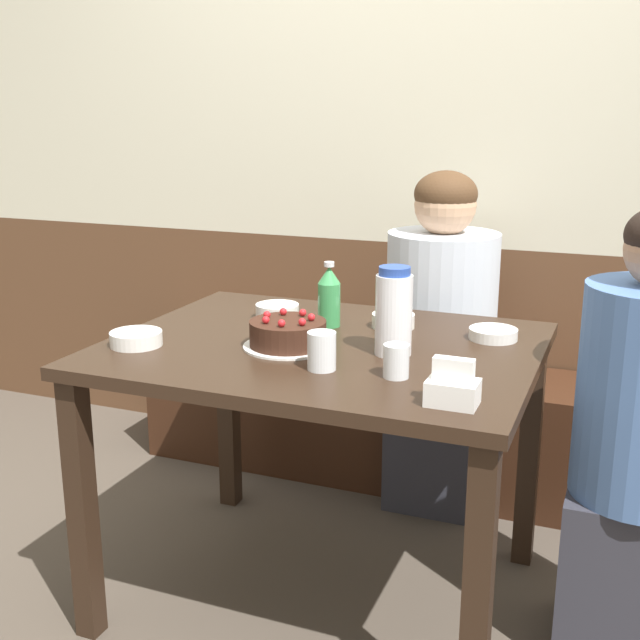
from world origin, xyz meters
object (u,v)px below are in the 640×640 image
(bowl_rice_small, at_px, (136,339))
(glass_water_tall, at_px, (396,361))
(bench_seat, at_px, (403,423))
(water_pitcher, at_px, (394,312))
(birthday_cake, at_px, (288,334))
(glass_tumbler_short, at_px, (322,351))
(person_teal_shirt, at_px, (440,342))
(bowl_sauce_shallow, at_px, (393,321))
(soju_bottle, at_px, (329,296))
(napkin_holder, at_px, (453,388))
(bowl_side_dish, at_px, (277,311))
(bowl_soup_white, at_px, (493,334))

(bowl_rice_small, distance_m, glass_water_tall, 0.72)
(bench_seat, distance_m, water_pitcher, 1.10)
(birthday_cake, height_order, water_pitcher, water_pitcher)
(bench_seat, bearing_deg, bowl_rice_small, -113.85)
(bench_seat, bearing_deg, water_pitcher, -76.55)
(glass_tumbler_short, bearing_deg, person_teal_shirt, 85.24)
(bowl_sauce_shallow, bearing_deg, soju_bottle, -162.73)
(bowl_sauce_shallow, bearing_deg, glass_water_tall, -72.33)
(soju_bottle, height_order, bowl_sauce_shallow, soju_bottle)
(glass_water_tall, relative_size, person_teal_shirt, 0.07)
(soju_bottle, xyz_separation_m, glass_water_tall, (0.31, -0.37, -0.05))
(bench_seat, xyz_separation_m, napkin_holder, (0.43, -1.16, 0.58))
(soju_bottle, bearing_deg, glass_water_tall, -49.66)
(bowl_sauce_shallow, bearing_deg, person_teal_shirt, 86.77)
(bench_seat, distance_m, person_teal_shirt, 0.42)
(water_pitcher, height_order, glass_tumbler_short, water_pitcher)
(birthday_cake, xyz_separation_m, person_teal_shirt, (0.23, 0.79, -0.21))
(water_pitcher, height_order, bowl_side_dish, water_pitcher)
(soju_bottle, bearing_deg, bowl_soup_white, 4.83)
(napkin_holder, bearing_deg, person_teal_shirt, 104.66)
(water_pitcher, height_order, bowl_sauce_shallow, water_pitcher)
(bowl_side_dish, height_order, bowl_sauce_shallow, bowl_side_dish)
(soju_bottle, xyz_separation_m, napkin_holder, (0.48, -0.50, -0.05))
(glass_tumbler_short, bearing_deg, birthday_cake, 137.57)
(bench_seat, bearing_deg, glass_water_tall, -75.57)
(bowl_rice_small, height_order, bowl_side_dish, bowl_side_dish)
(water_pitcher, bearing_deg, birthday_cake, -170.56)
(bowl_sauce_shallow, relative_size, person_teal_shirt, 0.10)
(napkin_holder, distance_m, bowl_sauce_shallow, 0.63)
(soju_bottle, xyz_separation_m, person_teal_shirt, (0.21, 0.54, -0.26))
(napkin_holder, relative_size, glass_tumbler_short, 1.17)
(bench_seat, relative_size, glass_water_tall, 25.52)
(bench_seat, relative_size, bowl_soup_white, 15.43)
(bench_seat, bearing_deg, glass_tumbler_short, -85.62)
(birthday_cake, height_order, soju_bottle, soju_bottle)
(birthday_cake, relative_size, glass_water_tall, 2.99)
(bowl_rice_small, relative_size, glass_tumbler_short, 1.48)
(napkin_holder, bearing_deg, soju_bottle, 133.77)
(bench_seat, relative_size, birthday_cake, 8.53)
(water_pitcher, distance_m, glass_tumbler_short, 0.23)
(napkin_holder, distance_m, bowl_side_dish, 0.84)
(bowl_sauce_shallow, bearing_deg, bowl_soup_white, -3.09)
(water_pitcher, distance_m, bowl_soup_white, 0.33)
(bowl_soup_white, height_order, bowl_side_dish, bowl_side_dish)
(birthday_cake, height_order, bowl_rice_small, birthday_cake)
(birthday_cake, xyz_separation_m, glass_tumbler_short, (0.15, -0.14, 0.01))
(bench_seat, height_order, bowl_soup_white, bowl_soup_white)
(bowl_soup_white, bearing_deg, soju_bottle, -175.17)
(bowl_soup_white, xyz_separation_m, bowl_side_dish, (-0.65, -0.01, 0.01))
(bowl_sauce_shallow, bearing_deg, glass_tumbler_short, -96.46)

